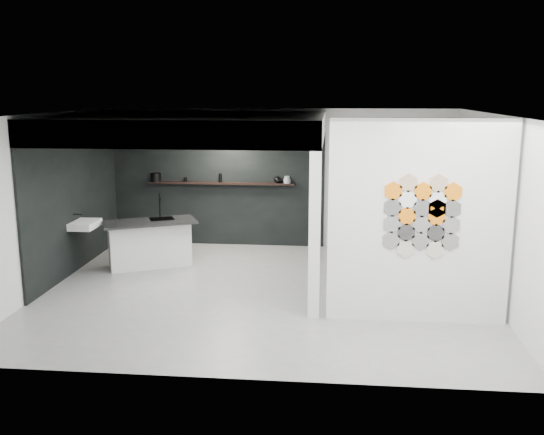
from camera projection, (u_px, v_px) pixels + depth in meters
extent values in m
cube|color=gray|center=(264.00, 292.00, 9.67)|extent=(7.00, 6.00, 0.01)
cube|color=silver|center=(419.00, 222.00, 8.19)|extent=(2.45, 0.15, 2.80)
cube|color=black|center=(217.00, 188.00, 12.44)|extent=(4.40, 0.04, 2.35)
cube|color=black|center=(76.00, 204.00, 10.73)|extent=(0.04, 4.00, 2.35)
cube|color=silver|center=(194.00, 126.00, 10.24)|extent=(4.40, 4.00, 0.40)
cube|color=silver|center=(315.00, 236.00, 8.37)|extent=(0.16, 0.16, 2.35)
cube|color=silver|center=(163.00, 135.00, 8.37)|extent=(4.40, 0.16, 0.40)
cube|color=silver|center=(85.00, 225.00, 10.58)|extent=(0.40, 0.60, 0.12)
cube|color=black|center=(221.00, 183.00, 12.30)|extent=(3.00, 0.15, 0.04)
cube|color=silver|center=(150.00, 244.00, 10.98)|extent=(1.52, 1.08, 0.82)
cube|color=black|center=(150.00, 222.00, 10.83)|extent=(1.78, 1.33, 0.04)
cube|color=black|center=(162.00, 219.00, 11.01)|extent=(0.54, 0.51, 0.01)
cylinder|color=black|center=(160.00, 207.00, 11.15)|extent=(0.03, 0.03, 0.38)
torus|color=black|center=(160.00, 197.00, 11.06)|extent=(0.07, 0.13, 0.13)
cylinder|color=black|center=(156.00, 177.00, 12.41)|extent=(0.26, 0.26, 0.17)
ellipsoid|color=black|center=(278.00, 180.00, 12.18)|extent=(0.19, 0.19, 0.13)
cylinder|color=gray|center=(287.00, 181.00, 12.16)|extent=(0.18, 0.18, 0.10)
cylinder|color=gray|center=(287.00, 180.00, 12.16)|extent=(0.13, 0.13, 0.15)
cylinder|color=black|center=(220.00, 178.00, 12.28)|extent=(0.08, 0.08, 0.18)
cylinder|color=black|center=(185.00, 180.00, 12.36)|extent=(0.08, 0.08, 0.09)
cylinder|color=#66635E|center=(391.00, 240.00, 8.19)|extent=(0.26, 0.02, 0.26)
cylinder|color=silver|center=(392.00, 224.00, 8.15)|extent=(0.26, 0.02, 0.26)
cylinder|color=black|center=(393.00, 208.00, 8.10)|extent=(0.26, 0.02, 0.26)
cylinder|color=orange|center=(393.00, 191.00, 8.05)|extent=(0.26, 0.02, 0.26)
cylinder|color=beige|center=(405.00, 249.00, 8.20)|extent=(0.26, 0.02, 0.26)
cylinder|color=#2D2D2D|center=(406.00, 232.00, 8.15)|extent=(0.26, 0.02, 0.26)
cylinder|color=orange|center=(407.00, 216.00, 8.10)|extent=(0.26, 0.02, 0.26)
cylinder|color=white|center=(408.00, 200.00, 8.06)|extent=(0.26, 0.02, 0.26)
cylinder|color=tan|center=(409.00, 183.00, 8.01)|extent=(0.26, 0.02, 0.26)
cylinder|color=#66635E|center=(421.00, 241.00, 8.15)|extent=(0.26, 0.02, 0.26)
cylinder|color=silver|center=(421.00, 225.00, 8.11)|extent=(0.26, 0.02, 0.26)
cylinder|color=black|center=(422.00, 208.00, 8.06)|extent=(0.26, 0.02, 0.26)
cylinder|color=orange|center=(423.00, 191.00, 8.01)|extent=(0.26, 0.02, 0.26)
cylinder|color=beige|center=(435.00, 249.00, 8.16)|extent=(0.26, 0.02, 0.26)
cylinder|color=#2D2D2D|center=(436.00, 233.00, 8.11)|extent=(0.26, 0.02, 0.26)
cylinder|color=orange|center=(437.00, 217.00, 8.07)|extent=(0.26, 0.02, 0.26)
cylinder|color=white|center=(438.00, 200.00, 8.02)|extent=(0.26, 0.02, 0.26)
cylinder|color=tan|center=(439.00, 183.00, 7.97)|extent=(0.26, 0.02, 0.26)
cylinder|color=#66635E|center=(450.00, 242.00, 8.12)|extent=(0.26, 0.02, 0.26)
cylinder|color=silver|center=(451.00, 225.00, 8.07)|extent=(0.26, 0.02, 0.26)
cylinder|color=black|center=(452.00, 209.00, 8.02)|extent=(0.26, 0.02, 0.26)
cylinder|color=orange|center=(453.00, 192.00, 7.98)|extent=(0.26, 0.02, 0.26)
cylinder|color=orange|center=(437.00, 208.00, 8.04)|extent=(0.26, 0.02, 0.26)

